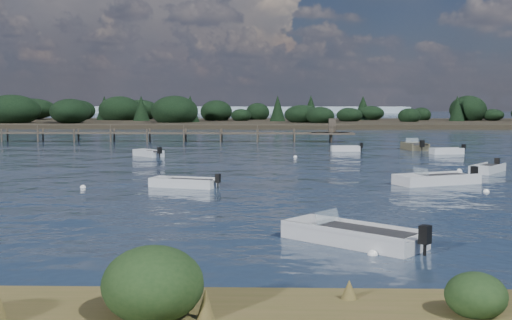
{
  "coord_description": "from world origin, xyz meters",
  "views": [
    {
      "loc": [
        -2.96,
        -26.67,
        4.76
      ],
      "look_at": [
        -3.99,
        14.0,
        1.0
      ],
      "focal_mm": 45.0,
      "sensor_mm": 36.0,
      "label": 1
    }
  ],
  "objects_px": {
    "dinghy_near_olive": "(352,238)",
    "dinghy_extra_b": "(415,148)",
    "tender_far_white": "(345,150)",
    "tender_far_grey_b": "(447,152)",
    "dinghy_mid_white_a": "(436,181)",
    "dinghy_mid_grey": "(184,184)",
    "dinghy_extra_a": "(487,170)",
    "jetty": "(112,133)",
    "tender_far_grey": "(148,154)"
  },
  "relations": [
    {
      "from": "dinghy_near_olive",
      "to": "tender_far_white",
      "type": "bearing_deg",
      "value": 83.87
    },
    {
      "from": "jetty",
      "to": "dinghy_near_olive",
      "type": "bearing_deg",
      "value": -68.09
    },
    {
      "from": "tender_far_white",
      "to": "jetty",
      "type": "relative_size",
      "value": 0.05
    },
    {
      "from": "dinghy_extra_a",
      "to": "dinghy_extra_b",
      "type": "relative_size",
      "value": 0.86
    },
    {
      "from": "dinghy_extra_a",
      "to": "dinghy_mid_grey",
      "type": "xyz_separation_m",
      "value": [
        -19.31,
        -7.77,
        -0.01
      ]
    },
    {
      "from": "dinghy_mid_white_a",
      "to": "dinghy_extra_b",
      "type": "distance_m",
      "value": 26.59
    },
    {
      "from": "tender_far_grey",
      "to": "jetty",
      "type": "relative_size",
      "value": 0.05
    },
    {
      "from": "dinghy_mid_grey",
      "to": "dinghy_near_olive",
      "type": "xyz_separation_m",
      "value": [
        7.61,
        -13.92,
        0.03
      ]
    },
    {
      "from": "dinghy_mid_grey",
      "to": "jetty",
      "type": "distance_m",
      "value": 41.86
    },
    {
      "from": "dinghy_extra_a",
      "to": "dinghy_mid_white_a",
      "type": "xyz_separation_m",
      "value": [
        -4.96,
        -6.15,
        0.01
      ]
    },
    {
      "from": "dinghy_extra_a",
      "to": "tender_far_white",
      "type": "distance_m",
      "value": 19.33
    },
    {
      "from": "tender_far_white",
      "to": "dinghy_extra_b",
      "type": "xyz_separation_m",
      "value": [
        7.03,
        2.21,
        0.04
      ]
    },
    {
      "from": "dinghy_near_olive",
      "to": "tender_far_white",
      "type": "relative_size",
      "value": 1.59
    },
    {
      "from": "dinghy_near_olive",
      "to": "jetty",
      "type": "bearing_deg",
      "value": 111.91
    },
    {
      "from": "dinghy_extra_a",
      "to": "dinghy_mid_white_a",
      "type": "distance_m",
      "value": 7.9
    },
    {
      "from": "dinghy_mid_grey",
      "to": "tender_far_grey",
      "type": "height_order",
      "value": "tender_far_grey"
    },
    {
      "from": "dinghy_mid_white_a",
      "to": "dinghy_extra_b",
      "type": "relative_size",
      "value": 1.26
    },
    {
      "from": "dinghy_near_olive",
      "to": "tender_far_grey",
      "type": "height_order",
      "value": "dinghy_near_olive"
    },
    {
      "from": "tender_far_grey_b",
      "to": "dinghy_mid_white_a",
      "type": "relative_size",
      "value": 0.62
    },
    {
      "from": "dinghy_near_olive",
      "to": "tender_far_grey",
      "type": "distance_m",
      "value": 36.08
    },
    {
      "from": "dinghy_mid_grey",
      "to": "jetty",
      "type": "relative_size",
      "value": 0.06
    },
    {
      "from": "tender_far_grey",
      "to": "tender_far_grey_b",
      "type": "bearing_deg",
      "value": 6.44
    },
    {
      "from": "dinghy_mid_white_a",
      "to": "tender_far_grey",
      "type": "bearing_deg",
      "value": 138.22
    },
    {
      "from": "tender_far_white",
      "to": "jetty",
      "type": "distance_m",
      "value": 29.24
    },
    {
      "from": "dinghy_extra_a",
      "to": "dinghy_mid_grey",
      "type": "distance_m",
      "value": 20.82
    },
    {
      "from": "dinghy_extra_b",
      "to": "jetty",
      "type": "xyz_separation_m",
      "value": [
        -32.75,
        11.67,
        0.8
      ]
    },
    {
      "from": "dinghy_mid_grey",
      "to": "dinghy_extra_b",
      "type": "relative_size",
      "value": 0.97
    },
    {
      "from": "tender_far_grey",
      "to": "dinghy_mid_white_a",
      "type": "bearing_deg",
      "value": -41.78
    },
    {
      "from": "tender_far_white",
      "to": "tender_far_grey",
      "type": "bearing_deg",
      "value": -161.15
    },
    {
      "from": "dinghy_extra_a",
      "to": "tender_far_grey_b",
      "type": "height_order",
      "value": "tender_far_grey_b"
    },
    {
      "from": "tender_far_grey",
      "to": "tender_far_white",
      "type": "relative_size",
      "value": 1.02
    },
    {
      "from": "tender_far_grey_b",
      "to": "jetty",
      "type": "distance_m",
      "value": 38.4
    },
    {
      "from": "tender_far_grey_b",
      "to": "dinghy_mid_grey",
      "type": "bearing_deg",
      "value": -132.38
    },
    {
      "from": "jetty",
      "to": "dinghy_mid_white_a",
      "type": "bearing_deg",
      "value": -53.31
    },
    {
      "from": "tender_far_grey",
      "to": "dinghy_extra_b",
      "type": "distance_m",
      "value": 25.98
    },
    {
      "from": "dinghy_extra_a",
      "to": "tender_far_white",
      "type": "xyz_separation_m",
      "value": [
        -7.45,
        17.84,
        0.0
      ]
    },
    {
      "from": "dinghy_extra_a",
      "to": "dinghy_extra_b",
      "type": "distance_m",
      "value": 20.05
    },
    {
      "from": "dinghy_extra_a",
      "to": "tender_far_white",
      "type": "bearing_deg",
      "value": 112.68
    },
    {
      "from": "tender_far_grey_b",
      "to": "dinghy_mid_white_a",
      "type": "height_order",
      "value": "dinghy_mid_white_a"
    },
    {
      "from": "tender_far_grey",
      "to": "jetty",
      "type": "height_order",
      "value": "jetty"
    },
    {
      "from": "dinghy_mid_grey",
      "to": "dinghy_extra_a",
      "type": "bearing_deg",
      "value": 21.92
    },
    {
      "from": "dinghy_extra_b",
      "to": "dinghy_extra_a",
      "type": "bearing_deg",
      "value": -88.78
    },
    {
      "from": "dinghy_near_olive",
      "to": "tender_far_grey_b",
      "type": "relative_size",
      "value": 1.47
    },
    {
      "from": "dinghy_mid_grey",
      "to": "dinghy_extra_b",
      "type": "height_order",
      "value": "dinghy_extra_b"
    },
    {
      "from": "dinghy_extra_a",
      "to": "tender_far_grey_b",
      "type": "xyz_separation_m",
      "value": [
        1.28,
        14.79,
        0.01
      ]
    },
    {
      "from": "dinghy_near_olive",
      "to": "dinghy_extra_b",
      "type": "xyz_separation_m",
      "value": [
        11.27,
        41.75,
        0.02
      ]
    },
    {
      "from": "tender_far_white",
      "to": "dinghy_extra_b",
      "type": "height_order",
      "value": "dinghy_extra_b"
    },
    {
      "from": "dinghy_near_olive",
      "to": "tender_far_white",
      "type": "xyz_separation_m",
      "value": [
        4.25,
        39.53,
        -0.02
      ]
    },
    {
      "from": "tender_far_grey_b",
      "to": "tender_far_grey",
      "type": "xyz_separation_m",
      "value": [
        -26.35,
        -2.98,
        0.0
      ]
    },
    {
      "from": "dinghy_extra_b",
      "to": "tender_far_grey",
      "type": "bearing_deg",
      "value": -161.53
    }
  ]
}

